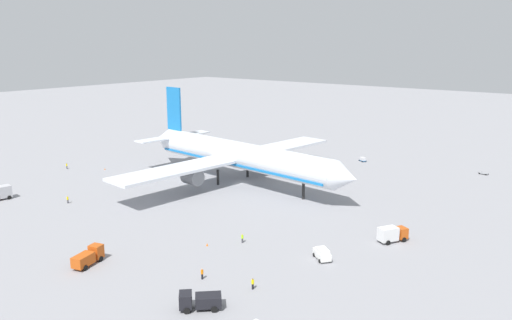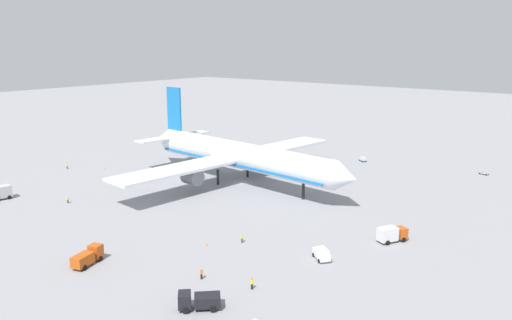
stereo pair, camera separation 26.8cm
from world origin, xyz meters
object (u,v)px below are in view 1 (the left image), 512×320
service_truck_1 (200,300)px  traffic_cone_1 (105,169)px  ground_worker_3 (253,284)px  airliner (238,155)px  ground_worker_0 (67,166)px  ground_worker_2 (242,238)px  baggage_cart_2 (484,173)px  ground_worker_4 (68,200)px  ground_worker_1 (202,274)px  traffic_cone_3 (207,244)px  baggage_cart_1 (363,159)px  traffic_cone_2 (284,149)px  traffic_cone_0 (192,150)px  service_van (322,254)px  service_truck_3 (392,234)px  service_truck_0 (88,257)px  service_truck_2 (1,192)px

service_truck_1 → traffic_cone_1: 86.51m
ground_worker_3 → airliner: bearing=132.4°
ground_worker_0 → ground_worker_2: 76.76m
service_truck_1 → baggage_cart_2: 102.43m
ground_worker_4 → ground_worker_2: bearing=8.1°
ground_worker_1 → traffic_cone_3: size_ratio=3.21×
airliner → ground_worker_4: 42.78m
baggage_cart_1 → baggage_cart_2: baggage_cart_1 is taller
traffic_cone_2 → ground_worker_4: bearing=-92.8°
traffic_cone_0 → service_van: bearing=-31.4°
baggage_cart_1 → traffic_cone_1: 77.25m
service_truck_3 → service_van: 15.86m
traffic_cone_1 → traffic_cone_3: same height
ground_worker_0 → service_truck_1: bearing=-21.1°
service_truck_0 → traffic_cone_3: bearing=61.3°
service_truck_1 → ground_worker_2: service_truck_1 is taller
service_truck_3 → traffic_cone_0: bearing=158.3°
service_truck_1 → traffic_cone_2: (-53.08, 95.18, -1.00)m
service_truck_0 → traffic_cone_3: service_truck_0 is taller
ground_worker_0 → traffic_cone_0: (10.75, 40.32, -0.59)m
service_truck_0 → ground_worker_1: bearing=23.0°
service_truck_0 → baggage_cart_1: bearing=89.5°
traffic_cone_1 → ground_worker_3: bearing=-21.1°
baggage_cart_1 → traffic_cone_2: size_ratio=5.22×
service_truck_2 → traffic_cone_0: 66.57m
service_truck_2 → service_van: (76.35, 17.35, -0.69)m
service_truck_2 → ground_worker_0: 30.03m
service_van → ground_worker_2: (-15.26, -2.73, -0.15)m
ground_worker_1 → ground_worker_0: bearing=161.6°
baggage_cart_2 → traffic_cone_0: size_ratio=5.58×
service_truck_3 → service_truck_0: bearing=-130.9°
ground_worker_2 → baggage_cart_2: bearing=75.4°
ground_worker_1 → traffic_cone_2: 100.14m
ground_worker_2 → traffic_cone_2: (-42.43, 73.23, -0.61)m
service_truck_3 → ground_worker_2: (-21.25, -17.40, -0.68)m
service_truck_0 → ground_worker_0: 71.02m
service_truck_3 → traffic_cone_3: 33.86m
service_van → baggage_cart_2: size_ratio=1.42×
service_truck_3 → baggage_cart_1: (-34.15, 56.04, -0.87)m
ground_worker_0 → traffic_cone_0: size_ratio=3.08×
service_truck_1 → ground_worker_3: 9.28m
traffic_cone_2 → traffic_cone_3: same height
ground_worker_0 → traffic_cone_1: 11.41m
service_truck_2 → service_truck_3: 88.34m
service_truck_2 → airliner: bearing=54.1°
service_truck_3 → baggage_cart_1: 65.64m
baggage_cart_2 → service_truck_0: bearing=-108.6°
traffic_cone_2 → traffic_cone_3: (38.43, -78.34, 0.00)m
service_truck_3 → service_van: size_ratio=1.37×
ground_worker_0 → ground_worker_1: bearing=-18.4°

